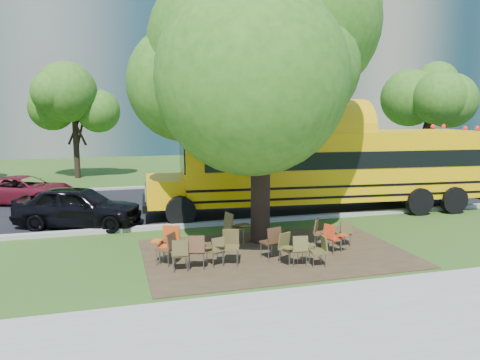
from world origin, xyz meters
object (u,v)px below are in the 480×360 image
object	(u,v)px
school_bus	(328,166)
bg_car_red	(25,190)
chair_3	(229,243)
chair_10	(233,225)
chair_0	(181,252)
chair_11	(272,239)
chair_7	(333,236)
chair_9	(169,240)
chair_5	(287,246)
chair_6	(319,248)
chair_12	(320,231)
black_car	(78,207)
main_tree	(261,51)
chair_1	(197,248)
chair_2	(217,248)
chair_8	(168,245)
chair_13	(345,231)
chair_4	(300,247)

from	to	relation	value
school_bus	bg_car_red	xyz separation A→B (m)	(-11.41, 4.67, -1.19)
chair_3	chair_10	size ratio (longest dim) A/B	0.93
bg_car_red	chair_0	bearing A→B (deg)	-133.43
chair_11	school_bus	bearing A→B (deg)	35.35
school_bus	chair_7	size ratio (longest dim) A/B	15.54
chair_9	bg_car_red	distance (m)	10.33
chair_5	bg_car_red	xyz separation A→B (m)	(-7.60, 10.14, 0.08)
chair_6	chair_12	bearing A→B (deg)	-20.92
chair_10	bg_car_red	world-z (taller)	bg_car_red
chair_0	chair_3	distance (m)	1.27
school_bus	chair_9	size ratio (longest dim) A/B	13.29
chair_0	black_car	world-z (taller)	black_car
main_tree	school_bus	world-z (taller)	main_tree
chair_12	bg_car_red	size ratio (longest dim) A/B	0.20
chair_3	main_tree	bearing A→B (deg)	-110.53
chair_11	chair_12	xyz separation A→B (m)	(1.61, 0.53, -0.03)
chair_1	chair_11	distance (m)	2.02
chair_5	black_car	world-z (taller)	black_car
chair_6	chair_10	xyz separation A→B (m)	(-1.56, 2.37, 0.11)
chair_5	chair_11	distance (m)	0.53
chair_3	black_car	distance (m)	6.37
chair_7	chair_10	distance (m)	2.80
chair_2	bg_car_red	distance (m)	11.42
chair_7	chair_8	xyz separation A→B (m)	(-4.40, 0.24, 0.02)
school_bus	chair_12	distance (m)	5.22
chair_9	chair_2	bearing A→B (deg)	176.92
chair_3	chair_12	distance (m)	2.84
chair_7	chair_9	world-z (taller)	chair_9
chair_9	chair_13	bearing A→B (deg)	-153.63
school_bus	chair_10	size ratio (longest dim) A/B	13.11
chair_4	chair_13	size ratio (longest dim) A/B	1.05
school_bus	chair_0	bearing A→B (deg)	-136.35
main_tree	chair_11	size ratio (longest dim) A/B	10.20
chair_0	chair_13	world-z (taller)	chair_0
chair_10	chair_12	xyz separation A→B (m)	(2.24, -1.01, -0.07)
chair_9	chair_0	bearing A→B (deg)	130.36
chair_1	chair_8	distance (m)	0.83
chair_8	chair_12	xyz separation A→B (m)	(4.26, 0.24, 0.00)
chair_3	chair_5	size ratio (longest dim) A/B	1.11
school_bus	bg_car_red	size ratio (longest dim) A/B	3.03
chair_5	black_car	size ratio (longest dim) A/B	0.20
chair_9	chair_1	bearing A→B (deg)	156.04
chair_2	chair_10	bearing A→B (deg)	43.98
chair_8	chair_11	size ratio (longest dim) A/B	0.95
chair_0	chair_5	bearing A→B (deg)	-0.44
chair_9	chair_12	world-z (taller)	chair_9
chair_1	chair_4	distance (m)	2.52
chair_1	chair_13	size ratio (longest dim) A/B	1.14
chair_12	bg_car_red	world-z (taller)	bg_car_red
chair_6	chair_11	world-z (taller)	chair_11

